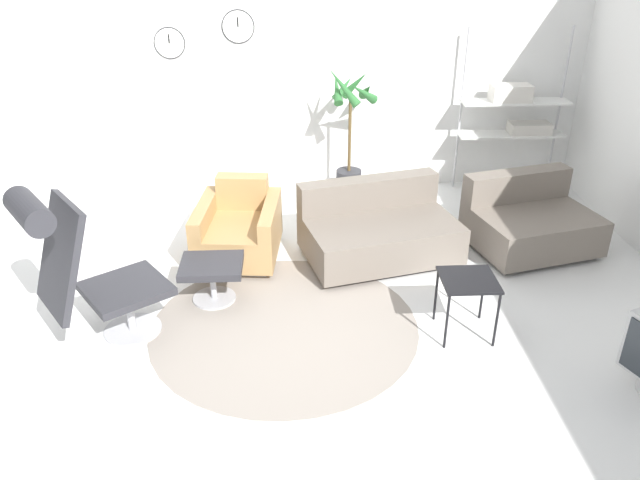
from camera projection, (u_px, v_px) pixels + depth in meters
ground_plane at (278, 321)px, 4.96m from camera, size 12.00×12.00×0.00m
wall_back at (276, 66)px, 6.88m from camera, size 12.00×0.09×2.80m
round_rug at (284, 326)px, 4.91m from camera, size 2.11×2.11×0.01m
lounge_chair at (79, 261)px, 4.36m from camera, size 1.05×0.97×1.27m
ottoman at (212, 272)px, 5.13m from camera, size 0.51×0.43×0.35m
armchair_red at (239, 231)px, 5.82m from camera, size 0.81×0.95×0.69m
couch_low at (378, 232)px, 5.81m from camera, size 1.54×1.18×0.68m
couch_second at (529, 224)px, 5.98m from camera, size 1.28×1.11×0.68m
side_table at (468, 285)px, 4.64m from camera, size 0.41×0.41×0.48m
potted_plant at (350, 142)px, 6.88m from camera, size 0.59×0.53×1.50m
shelf_unit at (516, 111)px, 6.96m from camera, size 1.19×0.28×1.84m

